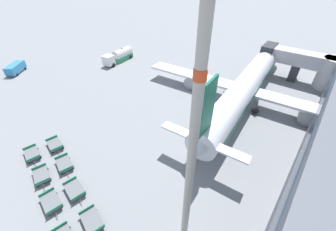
% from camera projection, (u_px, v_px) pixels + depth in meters
% --- Properties ---
extents(ground_plane, '(500.00, 500.00, 0.00)m').
position_uv_depth(ground_plane, '(162.00, 75.00, 47.26)').
color(ground_plane, gray).
extents(jet_bridge, '(16.49, 5.53, 6.48)m').
position_uv_depth(jet_bridge, '(310.00, 65.00, 42.30)').
color(jet_bridge, silver).
rests_on(jet_bridge, ground_plane).
extents(airplane, '(39.90, 44.06, 12.09)m').
position_uv_depth(airplane, '(247.00, 84.00, 37.15)').
color(airplane, silver).
rests_on(airplane, ground_plane).
extents(fuel_tanker_primary, '(3.96, 9.25, 3.12)m').
position_uv_depth(fuel_tanker_primary, '(120.00, 56.00, 53.38)').
color(fuel_tanker_primary, white).
rests_on(fuel_tanker_primary, ground_plane).
extents(service_van, '(4.89, 5.28, 2.04)m').
position_uv_depth(service_van, '(15.00, 68.00, 47.80)').
color(service_van, teal).
rests_on(service_van, ground_plane).
extents(baggage_dolly_row_near_col_a, '(3.52, 2.15, 0.92)m').
position_uv_depth(baggage_dolly_row_near_col_a, '(32.00, 154.00, 27.47)').
color(baggage_dolly_row_near_col_a, slate).
rests_on(baggage_dolly_row_near_col_a, ground_plane).
extents(baggage_dolly_row_near_col_b, '(3.52, 2.29, 0.92)m').
position_uv_depth(baggage_dolly_row_near_col_b, '(41.00, 175.00, 24.72)').
color(baggage_dolly_row_near_col_b, slate).
rests_on(baggage_dolly_row_near_col_b, ground_plane).
extents(baggage_dolly_row_near_col_c, '(3.51, 2.05, 0.92)m').
position_uv_depth(baggage_dolly_row_near_col_c, '(51.00, 202.00, 22.00)').
color(baggage_dolly_row_near_col_c, slate).
rests_on(baggage_dolly_row_near_col_c, ground_plane).
extents(baggage_dolly_row_mid_a_col_a, '(3.51, 2.09, 0.92)m').
position_uv_depth(baggage_dolly_row_mid_a_col_a, '(55.00, 144.00, 28.87)').
color(baggage_dolly_row_mid_a_col_a, slate).
rests_on(baggage_dolly_row_mid_a_col_a, ground_plane).
extents(baggage_dolly_row_mid_a_col_b, '(3.52, 2.26, 0.92)m').
position_uv_depth(baggage_dolly_row_mid_a_col_b, '(64.00, 164.00, 26.12)').
color(baggage_dolly_row_mid_a_col_b, slate).
rests_on(baggage_dolly_row_mid_a_col_b, ground_plane).
extents(baggage_dolly_row_mid_a_col_c, '(3.51, 2.05, 0.92)m').
position_uv_depth(baggage_dolly_row_mid_a_col_c, '(74.00, 190.00, 23.19)').
color(baggage_dolly_row_mid_a_col_c, slate).
rests_on(baggage_dolly_row_mid_a_col_c, ground_plane).
extents(baggage_dolly_row_mid_a_col_d, '(3.52, 2.19, 0.92)m').
position_uv_depth(baggage_dolly_row_mid_a_col_d, '(92.00, 221.00, 20.41)').
color(baggage_dolly_row_mid_a_col_d, slate).
rests_on(baggage_dolly_row_mid_a_col_d, ground_plane).
extents(apron_light_mast, '(2.00, 0.71, 21.44)m').
position_uv_depth(apron_light_mast, '(193.00, 145.00, 12.71)').
color(apron_light_mast, '#ADA89E').
rests_on(apron_light_mast, ground_plane).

